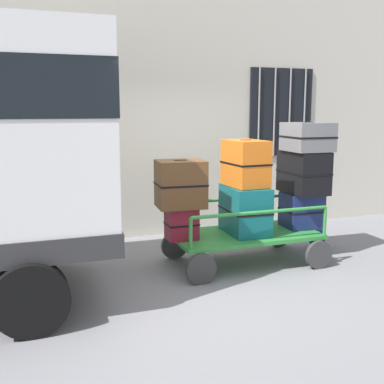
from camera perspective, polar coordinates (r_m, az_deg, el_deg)
ground_plane at (r=6.07m, az=1.79°, el=-9.94°), size 40.00×40.00×0.00m
building_wall at (r=7.84m, az=-4.31°, el=13.08°), size 12.00×0.38×5.00m
luggage_cart at (r=6.45m, az=6.31°, el=-5.57°), size 2.02×1.09×0.43m
cart_railing at (r=6.35m, az=6.38°, el=-2.07°), size 1.91×0.96×0.40m
suitcase_left_bottom at (r=6.04m, az=-1.25°, el=-3.81°), size 0.39×0.31×0.41m
suitcase_left_middle at (r=5.97m, az=-1.38°, el=0.97°), size 0.64×0.53×0.60m
suitcase_midleft_bottom at (r=6.36m, az=6.35°, el=-2.13°), size 0.52×0.76×0.63m
suitcase_midleft_middle at (r=6.27m, az=6.43°, el=3.44°), size 0.47×0.64×0.61m
suitcase_center_bottom at (r=6.83m, az=12.96°, el=-2.11°), size 0.52×0.49×0.49m
suitcase_center_middle at (r=6.73m, az=13.21°, el=2.34°), size 0.48×0.71×0.58m
suitcase_center_top at (r=6.63m, az=13.67°, el=6.43°), size 0.56×0.60×0.39m
backpack at (r=7.38m, az=14.71°, el=-4.87°), size 0.27×0.22×0.44m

